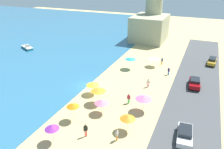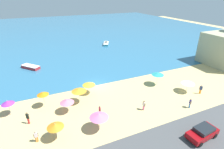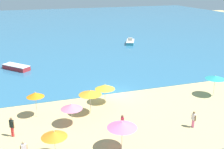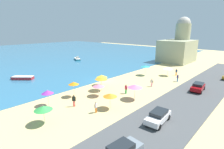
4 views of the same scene
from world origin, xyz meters
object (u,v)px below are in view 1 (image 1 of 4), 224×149
Objects in this scene: beach_umbrella_4 at (144,97)px; beach_umbrella_8 at (101,102)px; beach_umbrella_1 at (130,59)px; beach_umbrella_9 at (93,84)px; bather_5 at (169,71)px; harbor_fortress at (151,23)px; bather_4 at (129,98)px; bather_1 at (162,61)px; beach_umbrella_3 at (52,127)px; beach_umbrella_2 at (73,105)px; bather_0 at (86,130)px; parked_car_2 at (185,134)px; beach_umbrella_7 at (98,90)px; bather_2 at (148,83)px; skiff_offshore at (27,48)px; beach_umbrella_6 at (128,117)px; parked_car_3 at (212,61)px; beach_umbrella_0 at (154,58)px; bather_3 at (117,134)px; parked_car_1 at (195,83)px.

beach_umbrella_4 is 6.13m from beach_umbrella_8.
beach_umbrella_1 is 12.97m from beach_umbrella_9.
harbor_fortress reaches higher than bather_5.
bather_4 is 1.01× the size of bather_5.
bather_1 is 0.11× the size of harbor_fortress.
beach_umbrella_2 is at bearing 1.45° from beach_umbrella_3.
harbor_fortress is at bearing 22.58° from bather_5.
bather_0 is 0.42× the size of parked_car_2.
beach_umbrella_7 is 1.63× the size of bather_2.
skiff_offshore is (24.25, 32.01, -0.61)m from bather_0.
bather_4 is at bearing -170.37° from harbor_fortress.
bather_4 is at bearing -24.83° from beach_umbrella_3.
bather_0 reaches higher than bather_1.
beach_umbrella_4 is (6.01, -8.16, -0.14)m from beach_umbrella_2.
beach_umbrella_6 is (-19.46, -6.38, -0.24)m from beach_umbrella_1.
harbor_fortress is at bearing 9.63° from bather_4.
parked_car_3 is 46.68m from skiff_offshore.
bather_0 is at bearing 110.40° from parked_car_2.
bather_4 is 37.41m from skiff_offshore.
skiff_offshore is at bearing 60.90° from beach_umbrella_7.
beach_umbrella_8 is 42.01m from harbor_fortress.
bather_4 is (-16.47, -0.06, -1.00)m from beach_umbrella_0.
beach_umbrella_6 is 12.85m from bather_2.
skiff_offshore is (23.39, 35.85, -0.47)m from bather_3.
beach_umbrella_0 reaches higher than bather_3.
beach_umbrella_3 is 0.56× the size of parked_car_3.
beach_umbrella_7 reaches higher than parked_car_1.
skiff_offshore is (20.03, 43.36, -0.41)m from parked_car_2.
bather_4 is (4.03, -2.73, -0.95)m from beach_umbrella_8.
beach_umbrella_0 is 5.08m from bather_5.
beach_umbrella_8 is 1.31× the size of bather_4.
beach_umbrella_6 is 42.09m from skiff_offshore.
bather_1 reaches higher than parked_car_1.
beach_umbrella_7 is 1.60× the size of bather_5.
parked_car_2 is at bearing -114.79° from skiff_offshore.
parked_car_2 is at bearing -160.20° from harbor_fortress.
beach_umbrella_0 is at bearing -52.71° from beach_umbrella_1.
beach_umbrella_9 is 1.35× the size of bather_4.
bather_4 is 0.38× the size of parked_car_3.
bather_3 is at bearing -65.08° from beach_umbrella_3.
beach_umbrella_9 is at bearing 70.28° from parked_car_2.
beach_umbrella_9 is (12.17, 1.09, -0.23)m from beach_umbrella_3.
beach_umbrella_1 is 0.57× the size of parked_car_3.
beach_umbrella_3 reaches higher than bather_2.
beach_umbrella_0 is 0.92× the size of beach_umbrella_1.
beach_umbrella_4 is at bearing -113.29° from skiff_offshore.
bather_3 is at bearing 114.14° from parked_car_2.
beach_umbrella_1 is 0.59× the size of parked_car_2.
beach_umbrella_1 is 1.55× the size of bather_5.
bather_5 is 0.33× the size of skiff_offshore.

